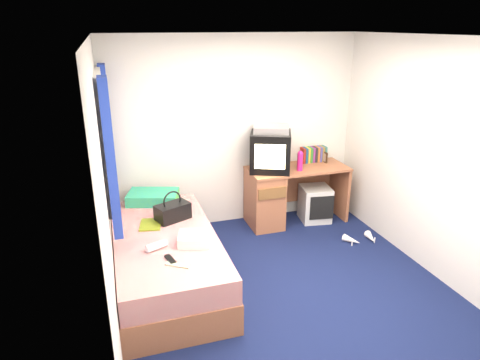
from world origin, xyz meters
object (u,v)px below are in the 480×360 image
object	(u,v)px
pink_water_bottle	(300,162)
water_bottle	(157,246)
storage_cube	(315,204)
aerosol_can	(287,162)
white_heels	(362,239)
magazine	(151,225)
bed	(166,259)
crt_tv	(270,151)
desk	(277,194)
pillow	(153,197)
handbag	(173,211)
vcr	(271,129)
remote_control	(170,259)
towel	(194,239)
colour_swatch_fan	(178,265)
picture_frame	(325,157)

from	to	relation	value
pink_water_bottle	water_bottle	distance (m)	2.25
storage_cube	aerosol_can	world-z (taller)	aerosol_can
water_bottle	white_heels	bearing A→B (deg)	9.54
magazine	aerosol_can	bearing A→B (deg)	21.27
bed	crt_tv	world-z (taller)	crt_tv
desk	white_heels	world-z (taller)	desk
storage_cube	water_bottle	size ratio (longest dim) A/B	2.33
pillow	white_heels	bearing A→B (deg)	-16.73
desk	storage_cube	size ratio (longest dim) A/B	2.79
handbag	magazine	world-z (taller)	handbag
pink_water_bottle	bed	bearing A→B (deg)	-155.27
vcr	storage_cube	bearing A→B (deg)	13.99
pillow	magazine	xyz separation A→B (m)	(-0.10, -0.61, -0.05)
desk	crt_tv	xyz separation A→B (m)	(-0.10, -0.00, 0.59)
crt_tv	white_heels	bearing A→B (deg)	-19.92
vcr	remote_control	distance (m)	2.22
pink_water_bottle	towel	world-z (taller)	pink_water_bottle
towel	water_bottle	distance (m)	0.35
desk	magazine	xyz separation A→B (m)	(-1.69, -0.71, 0.14)
storage_cube	colour_swatch_fan	xyz separation A→B (m)	(-2.08, -1.51, 0.31)
vcr	white_heels	distance (m)	1.73
vcr	pink_water_bottle	size ratio (longest dim) A/B	1.87
desk	water_bottle	xyz separation A→B (m)	(-1.69, -1.23, 0.17)
towel	remote_control	bearing A→B (deg)	-138.45
bed	colour_swatch_fan	bearing A→B (deg)	-87.42
storage_cube	pink_water_bottle	xyz separation A→B (m)	(-0.28, -0.06, 0.63)
vcr	water_bottle	bearing A→B (deg)	-121.82
towel	pink_water_bottle	bearing A→B (deg)	34.86
colour_swatch_fan	white_heels	size ratio (longest dim) A/B	0.53
towel	storage_cube	bearing A→B (deg)	31.95
bed	magazine	xyz separation A→B (m)	(-0.11, 0.26, 0.28)
crt_tv	pink_water_bottle	size ratio (longest dim) A/B	2.76
aerosol_can	magazine	xyz separation A→B (m)	(-1.83, -0.71, -0.28)
towel	water_bottle	xyz separation A→B (m)	(-0.35, -0.00, -0.01)
crt_tv	remote_control	bearing A→B (deg)	-113.14
pillow	aerosol_can	bearing A→B (deg)	3.41
water_bottle	magazine	bearing A→B (deg)	89.96
pillow	picture_frame	distance (m)	2.32
crt_tv	desk	bearing A→B (deg)	22.74
remote_control	picture_frame	bearing A→B (deg)	20.23
magazine	colour_swatch_fan	bearing A→B (deg)	-81.01
desk	white_heels	xyz separation A→B (m)	(0.79, -0.82, -0.37)
aerosol_can	magazine	world-z (taller)	aerosol_can
magazine	water_bottle	bearing A→B (deg)	-90.04
colour_swatch_fan	remote_control	bearing A→B (deg)	114.93
bed	picture_frame	bearing A→B (deg)	24.82
storage_cube	white_heels	xyz separation A→B (m)	(0.26, -0.75, -0.19)
desk	vcr	bearing A→B (deg)	177.83
pink_water_bottle	aerosol_can	xyz separation A→B (m)	(-0.12, 0.13, -0.03)
pillow	picture_frame	size ratio (longest dim) A/B	4.04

